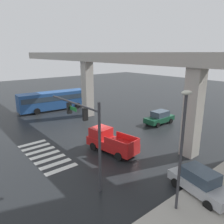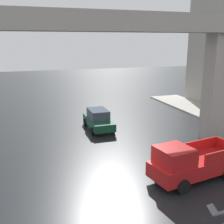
{
  "view_description": "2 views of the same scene",
  "coord_description": "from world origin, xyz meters",
  "views": [
    {
      "loc": [
        17.94,
        -13.06,
        9.09
      ],
      "look_at": [
        -0.8,
        2.33,
        2.42
      ],
      "focal_mm": 34.69,
      "sensor_mm": 36.0,
      "label": 1
    },
    {
      "loc": [
        -5.28,
        -12.97,
        7.41
      ],
      "look_at": [
        0.03,
        2.96,
        3.08
      ],
      "focal_mm": 44.63,
      "sensor_mm": 36.0,
      "label": 2
    }
  ],
  "objects": [
    {
      "name": "pickup_truck",
      "position": [
        3.12,
        -1.17,
        0.99
      ],
      "size": [
        5.34,
        2.68,
        2.08
      ],
      "color": "red",
      "rests_on": "ground"
    },
    {
      "name": "sedan_dark_green",
      "position": [
        0.85,
        9.09,
        0.85
      ],
      "size": [
        1.98,
        4.31,
        1.72
      ],
      "color": "#14472D",
      "rests_on": "ground"
    },
    {
      "name": "elevated_overpass",
      "position": [
        0.0,
        3.93,
        7.77
      ],
      "size": [
        57.21,
        1.98,
        9.12
      ],
      "color": "#ADA89E",
      "rests_on": "ground"
    },
    {
      "name": "street_lamp_mid_block",
      "position": [
        11.94,
        7.37,
        4.56
      ],
      "size": [
        0.44,
        0.7,
        7.24
      ],
      "color": "#38383D",
      "rests_on": "ground"
    },
    {
      "name": "ground_plane",
      "position": [
        0.0,
        0.0,
        0.0
      ],
      "size": [
        120.0,
        120.0,
        0.0
      ],
      "primitive_type": "plane",
      "color": "black"
    }
  ]
}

